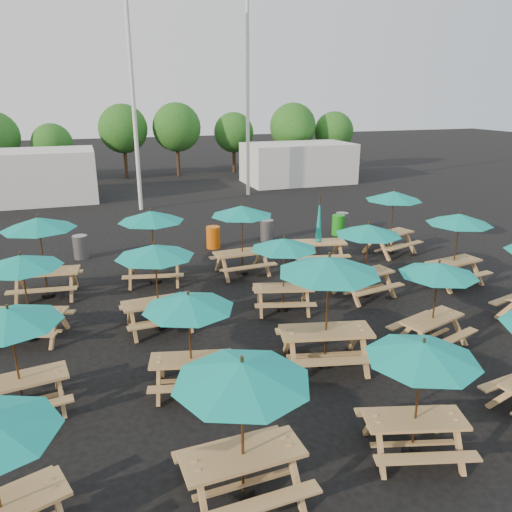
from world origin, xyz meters
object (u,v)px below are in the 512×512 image
object	(u,v)px
picnic_unit_2	(22,267)
waste_bin_4	(342,223)
picnic_unit_13	(438,274)
picnic_unit_15	(318,236)
waste_bin_2	(267,230)
waste_bin_3	(338,225)
picnic_unit_10	(284,248)
picnic_unit_1	(10,323)
picnic_unit_9	(329,272)
picnic_unit_5	(189,308)
picnic_unit_11	(242,215)
picnic_unit_4	(242,381)
picnic_unit_6	(155,256)
picnic_unit_8	(422,358)
picnic_unit_14	(368,234)
picnic_unit_7	(151,221)
picnic_unit_18	(459,223)
waste_bin_0	(81,247)
waste_bin_1	(213,237)
picnic_unit_19	(393,200)
picnic_unit_3	(39,228)

from	to	relation	value
picnic_unit_2	waste_bin_4	size ratio (longest dim) A/B	2.78
picnic_unit_13	picnic_unit_15	xyz separation A→B (m)	(0.06, 6.31, -0.79)
waste_bin_2	waste_bin_3	world-z (taller)	same
picnic_unit_10	picnic_unit_13	xyz separation A→B (m)	(2.58, -3.00, -0.00)
picnic_unit_1	waste_bin_2	bearing A→B (deg)	40.31
picnic_unit_9	waste_bin_3	size ratio (longest dim) A/B	3.07
picnic_unit_5	picnic_unit_11	bearing A→B (deg)	77.39
picnic_unit_2	picnic_unit_13	xyz separation A→B (m)	(9.02, -3.41, -0.08)
picnic_unit_4	picnic_unit_6	distance (m)	6.05
picnic_unit_8	waste_bin_2	distance (m)	12.97
picnic_unit_14	waste_bin_4	distance (m)	7.33
picnic_unit_10	waste_bin_3	bearing A→B (deg)	67.06
picnic_unit_4	picnic_unit_5	size ratio (longest dim) A/B	1.06
picnic_unit_5	picnic_unit_9	bearing A→B (deg)	13.13
picnic_unit_7	picnic_unit_11	bearing A→B (deg)	9.25
waste_bin_2	picnic_unit_10	bearing A→B (deg)	-106.46
picnic_unit_7	picnic_unit_10	world-z (taller)	picnic_unit_7
picnic_unit_15	waste_bin_4	xyz separation A→B (m)	(2.82, 3.48, -0.57)
picnic_unit_9	picnic_unit_18	distance (m)	6.82
picnic_unit_11	picnic_unit_9	bearing A→B (deg)	-94.01
waste_bin_0	picnic_unit_5	bearing A→B (deg)	-78.12
picnic_unit_4	picnic_unit_1	bearing A→B (deg)	132.11
picnic_unit_14	waste_bin_1	world-z (taller)	picnic_unit_14
picnic_unit_2	picnic_unit_19	xyz separation A→B (m)	(12.16, 3.11, 0.17)
picnic_unit_7	picnic_unit_18	world-z (taller)	picnic_unit_7
picnic_unit_11	picnic_unit_18	size ratio (longest dim) A/B	1.03
waste_bin_1	waste_bin_4	xyz separation A→B (m)	(5.83, 0.45, 0.00)
picnic_unit_13	picnic_unit_14	bearing A→B (deg)	71.44
picnic_unit_5	picnic_unit_11	world-z (taller)	picnic_unit_11
picnic_unit_3	picnic_unit_10	world-z (taller)	picnic_unit_3
picnic_unit_3	waste_bin_3	bearing A→B (deg)	23.19
picnic_unit_5	picnic_unit_9	size ratio (longest dim) A/B	0.82
picnic_unit_5	picnic_unit_9	xyz separation A→B (m)	(2.97, -0.02, 0.39)
picnic_unit_6	waste_bin_2	size ratio (longest dim) A/B	2.65
picnic_unit_1	picnic_unit_15	distance (m)	10.88
picnic_unit_14	waste_bin_1	size ratio (longest dim) A/B	2.59
picnic_unit_1	waste_bin_3	size ratio (longest dim) A/B	2.52
picnic_unit_2	waste_bin_4	xyz separation A→B (m)	(11.90, 6.37, -1.45)
picnic_unit_3	waste_bin_4	bearing A→B (deg)	24.19
picnic_unit_10	picnic_unit_11	size ratio (longest dim) A/B	0.94
picnic_unit_5	picnic_unit_11	distance (m)	6.87
picnic_unit_10	picnic_unit_11	xyz separation A→B (m)	(-0.18, 3.16, 0.22)
picnic_unit_6	picnic_unit_13	size ratio (longest dim) A/B	1.01
picnic_unit_11	waste_bin_2	xyz separation A→B (m)	(2.14, 3.47, -1.59)
waste_bin_3	picnic_unit_6	bearing A→B (deg)	-142.77
picnic_unit_18	picnic_unit_7	bearing A→B (deg)	151.52
picnic_unit_1	picnic_unit_13	bearing A→B (deg)	-9.75
waste_bin_1	picnic_unit_3	bearing A→B (deg)	-151.57
picnic_unit_1	waste_bin_1	bearing A→B (deg)	48.44
picnic_unit_2	waste_bin_3	size ratio (longest dim) A/B	2.78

